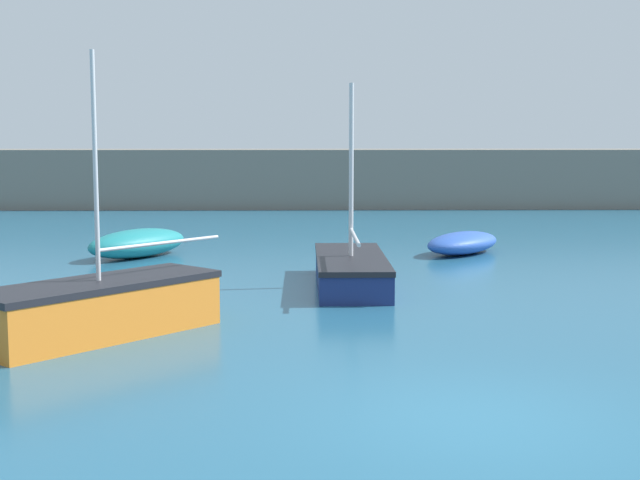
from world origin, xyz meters
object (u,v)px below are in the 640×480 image
(sailboat_twin_hulled, at_px, (100,308))
(open_tender_yellow, at_px, (138,243))
(sailboat_short_mast, at_px, (351,270))
(rowboat_blue_near, at_px, (463,243))

(sailboat_twin_hulled, bearing_deg, open_tender_yellow, -131.00)
(sailboat_twin_hulled, bearing_deg, sailboat_short_mast, 179.80)
(open_tender_yellow, bearing_deg, sailboat_twin_hulled, -136.51)
(open_tender_yellow, height_order, sailboat_twin_hulled, sailboat_twin_hulled)
(open_tender_yellow, distance_m, sailboat_twin_hulled, 10.40)
(open_tender_yellow, xyz_separation_m, rowboat_blue_near, (9.66, 0.59, -0.08))
(rowboat_blue_near, distance_m, sailboat_twin_hulled, 13.78)
(sailboat_twin_hulled, relative_size, sailboat_short_mast, 0.91)
(open_tender_yellow, height_order, sailboat_short_mast, sailboat_short_mast)
(open_tender_yellow, bearing_deg, sailboat_short_mast, -93.94)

